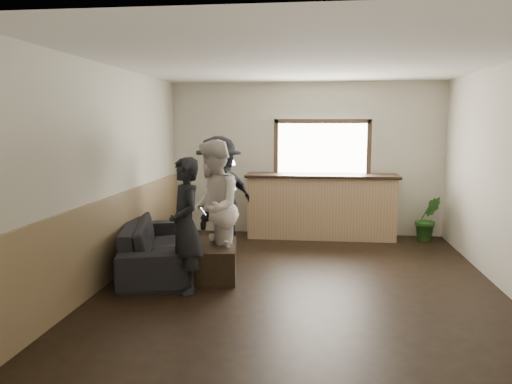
# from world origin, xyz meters

# --- Properties ---
(ground) EXTENTS (5.00, 6.00, 0.01)m
(ground) POSITION_xyz_m (0.00, 0.00, 0.00)
(ground) COLOR black
(room_shell) EXTENTS (5.01, 6.01, 2.80)m
(room_shell) POSITION_xyz_m (-0.74, 0.00, 1.47)
(room_shell) COLOR silver
(room_shell) RESTS_ON ground
(bar_counter) EXTENTS (2.70, 0.68, 2.13)m
(bar_counter) POSITION_xyz_m (0.30, 2.70, 0.64)
(bar_counter) COLOR tan
(bar_counter) RESTS_ON ground
(sofa) EXTENTS (1.48, 2.48, 0.68)m
(sofa) POSITION_xyz_m (-2.02, 0.44, 0.34)
(sofa) COLOR black
(sofa) RESTS_ON ground
(coffee_table) EXTENTS (0.69, 1.06, 0.44)m
(coffee_table) POSITION_xyz_m (-1.13, 0.15, 0.22)
(coffee_table) COLOR black
(coffee_table) RESTS_ON ground
(cup_a) EXTENTS (0.17, 0.17, 0.10)m
(cup_a) POSITION_xyz_m (-1.20, 0.34, 0.49)
(cup_a) COLOR silver
(cup_a) RESTS_ON coffee_table
(cup_b) EXTENTS (0.13, 0.13, 0.08)m
(cup_b) POSITION_xyz_m (-0.93, -0.01, 0.49)
(cup_b) COLOR silver
(cup_b) RESTS_ON coffee_table
(potted_plant) EXTENTS (0.49, 0.42, 0.80)m
(potted_plant) POSITION_xyz_m (2.15, 2.60, 0.40)
(potted_plant) COLOR #2D6623
(potted_plant) RESTS_ON ground
(person_a) EXTENTS (0.64, 0.72, 1.65)m
(person_a) POSITION_xyz_m (-1.36, -0.49, 0.82)
(person_a) COLOR black
(person_a) RESTS_ON ground
(person_b) EXTENTS (0.82, 0.99, 1.84)m
(person_b) POSITION_xyz_m (-1.17, 0.21, 0.92)
(person_b) COLOR silver
(person_b) RESTS_ON ground
(person_c) EXTENTS (0.84, 1.28, 1.87)m
(person_c) POSITION_xyz_m (-1.23, 0.94, 0.93)
(person_c) COLOR black
(person_c) RESTS_ON ground
(person_d) EXTENTS (0.95, 0.90, 1.58)m
(person_d) POSITION_xyz_m (-1.26, 1.67, 0.79)
(person_d) COLOR black
(person_d) RESTS_ON ground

